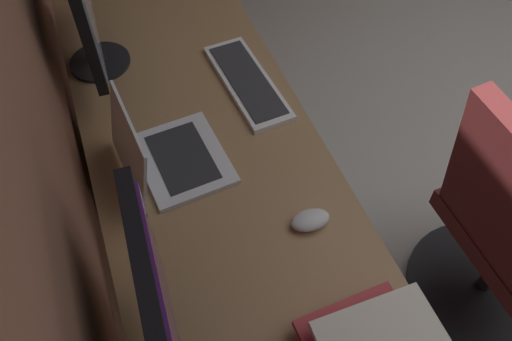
# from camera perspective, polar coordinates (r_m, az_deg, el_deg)

# --- Properties ---
(desk) EXTENTS (2.40, 0.67, 0.73)m
(desk) POSITION_cam_1_polar(r_m,az_deg,el_deg) (1.41, -1.92, -7.61)
(desk) COLOR #936D47
(desk) RESTS_ON ground
(drawer_pedestal) EXTENTS (0.40, 0.51, 0.69)m
(drawer_pedestal) POSITION_cam_1_polar(r_m,az_deg,el_deg) (1.93, -7.03, -1.29)
(drawer_pedestal) COLOR #936D47
(drawer_pedestal) RESTS_ON ground
(laptop_leftmost) EXTENTS (0.31, 0.30, 0.23)m
(laptop_leftmost) POSITION_cam_1_polar(r_m,az_deg,el_deg) (1.45, -10.30, 1.71)
(laptop_leftmost) COLOR silver
(laptop_leftmost) RESTS_ON desk
(keyboard_main) EXTENTS (0.43, 0.17, 0.02)m
(keyboard_main) POSITION_cam_1_polar(r_m,az_deg,el_deg) (1.69, -0.96, 9.73)
(keyboard_main) COLOR silver
(keyboard_main) RESTS_ON desk
(mouse_main) EXTENTS (0.06, 0.10, 0.03)m
(mouse_main) POSITION_cam_1_polar(r_m,az_deg,el_deg) (1.35, 5.98, -5.43)
(mouse_main) COLOR silver
(mouse_main) RESTS_ON desk
(office_chair) EXTENTS (0.56, 0.56, 0.97)m
(office_chair) POSITION_cam_1_polar(r_m,az_deg,el_deg) (1.84, 25.77, -6.63)
(office_chair) COLOR maroon
(office_chair) RESTS_ON ground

